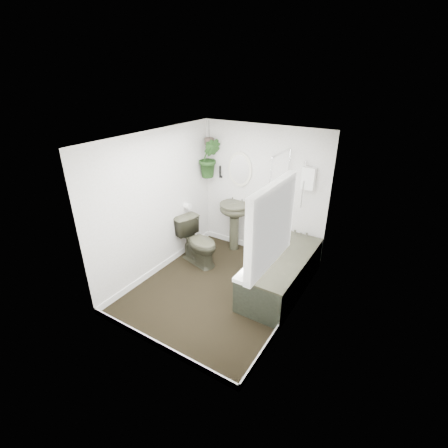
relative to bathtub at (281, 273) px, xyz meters
The scene contains 22 objects.
floor 0.99m from the bathtub, 147.99° to the right, with size 2.30×2.80×0.02m, color black.
ceiling 2.23m from the bathtub, 147.99° to the right, with size 2.30×2.80×0.02m, color white.
wall_back 1.49m from the bathtub, 131.32° to the left, with size 2.30×0.02×2.30m, color silver.
wall_front 2.24m from the bathtub, 112.73° to the right, with size 2.30×0.02×2.30m, color silver.
wall_left 2.20m from the bathtub, 165.69° to the right, with size 0.02×2.80×2.30m, color silver.
wall_right 1.06m from the bathtub, 54.25° to the right, with size 0.02×2.80×2.30m, color silver.
skirting 0.97m from the bathtub, 147.99° to the right, with size 2.30×2.80×0.10m, color white.
bathtub is the anchor object (origin of this frame).
bath_screen 1.15m from the bathtub, 123.96° to the left, with size 0.04×0.72×1.40m, color silver, non-canonical shape.
shower_box 1.51m from the bathtub, 90.00° to the left, with size 0.20×0.10×0.35m, color white.
oval_mirror 1.94m from the bathtub, 144.83° to the left, with size 0.46×0.03×0.62m, color beige.
wall_sconce 2.15m from the bathtub, 152.25° to the left, with size 0.04×0.04×0.22m, color black.
toilet_roll_holder 2.01m from the bathtub, behind, with size 0.11×0.11×0.11m, color white.
window_recess 1.84m from the bathtub, 76.41° to the right, with size 0.08×1.00×0.90m, color white.
window_sill 1.54m from the bathtub, 79.61° to the right, with size 0.18×1.00×0.04m, color white.
window_blinds 1.83m from the bathtub, 78.46° to the right, with size 0.01×0.86×0.76m, color white.
toilet 1.52m from the bathtub, behind, with size 0.45×0.78×0.80m, color #373829.
pedestal_sink 1.43m from the bathtub, 150.27° to the left, with size 0.54×0.46×0.92m, color #373829, non-canonical shape.
sill_plant 1.61m from the bathtub, 81.35° to the right, with size 0.19×0.17×0.21m, color black.
hanging_plant 2.35m from the bathtub, 157.64° to the left, with size 0.39×0.31×0.70m, color black.
soap_bottle 0.81m from the bathtub, 105.82° to the right, with size 0.09×0.09×0.20m, color black.
hanging_pot 2.53m from the bathtub, 157.64° to the left, with size 0.16×0.16×0.12m, color #43352E.
Camera 1 is at (2.24, -3.45, 3.08)m, focal length 26.00 mm.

